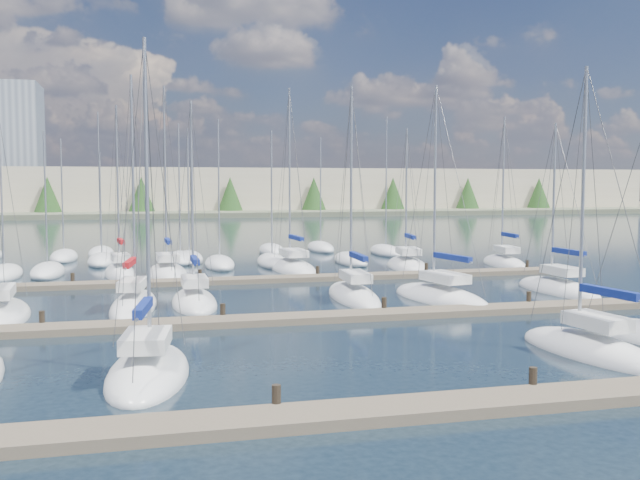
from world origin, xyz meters
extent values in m
plane|color=#182631|center=(0.00, 60.00, 0.00)|extent=(400.00, 400.00, 0.00)
cube|color=#6B5E4C|center=(0.00, 2.00, 0.15)|extent=(44.00, 1.80, 0.35)
cylinder|color=#2D261C|center=(-4.00, 2.90, 0.30)|extent=(0.26, 0.26, 1.10)
cylinder|color=#2D261C|center=(4.00, 2.90, 0.30)|extent=(0.26, 0.26, 1.10)
cube|color=#6B5E4C|center=(0.00, 16.00, 0.15)|extent=(44.00, 1.80, 0.35)
cylinder|color=#2D261C|center=(-12.00, 16.90, 0.30)|extent=(0.26, 0.26, 1.10)
cylinder|color=#2D261C|center=(-4.00, 16.90, 0.30)|extent=(0.26, 0.26, 1.10)
cylinder|color=#2D261C|center=(4.00, 16.90, 0.30)|extent=(0.26, 0.26, 1.10)
cylinder|color=#2D261C|center=(12.00, 16.90, 0.30)|extent=(0.26, 0.26, 1.10)
cube|color=#6B5E4C|center=(0.00, 30.00, 0.15)|extent=(44.00, 1.80, 0.35)
cylinder|color=#2D261C|center=(-12.00, 30.90, 0.30)|extent=(0.26, 0.26, 1.10)
cylinder|color=#2D261C|center=(-4.00, 30.90, 0.30)|extent=(0.26, 0.26, 1.10)
cylinder|color=#2D261C|center=(4.00, 30.90, 0.30)|extent=(0.26, 0.26, 1.10)
cylinder|color=#2D261C|center=(12.00, 30.90, 0.30)|extent=(0.26, 0.26, 1.10)
cylinder|color=#2D261C|center=(20.00, 30.90, 0.30)|extent=(0.26, 0.26, 1.10)
ellipsoid|color=white|center=(8.79, 6.98, 0.05)|extent=(3.28, 7.38, 1.60)
cube|color=silver|center=(8.84, 6.63, 1.35)|extent=(1.60, 2.65, 0.50)
cylinder|color=#9EA0A5|center=(8.70, 7.55, 5.98)|extent=(0.14, 0.14, 9.77)
cylinder|color=#9EA0A5|center=(8.92, 6.07, 2.40)|extent=(0.52, 2.98, 0.10)
cube|color=navy|center=(8.92, 6.07, 2.52)|extent=(0.69, 2.77, 0.30)
ellipsoid|color=white|center=(3.26, 35.99, 0.05)|extent=(3.35, 8.71, 1.60)
cube|color=maroon|center=(3.26, 35.99, 0.05)|extent=(1.72, 4.19, 0.12)
cube|color=silver|center=(3.29, 35.57, 1.35)|extent=(1.74, 3.08, 0.50)
cylinder|color=#9EA0A5|center=(3.22, 36.68, 7.38)|extent=(0.14, 0.14, 12.56)
cylinder|color=#9EA0A5|center=(3.33, 34.88, 2.40)|extent=(0.31, 3.59, 0.10)
cube|color=navy|center=(3.33, 34.88, 2.52)|extent=(0.49, 3.32, 0.30)
ellipsoid|color=white|center=(3.86, 21.74, 0.05)|extent=(2.64, 8.40, 1.60)
cube|color=silver|center=(3.84, 21.32, 1.35)|extent=(1.37, 2.96, 0.50)
cylinder|color=#9EA0A5|center=(3.89, 22.40, 6.53)|extent=(0.14, 0.14, 10.87)
cylinder|color=#9EA0A5|center=(3.81, 20.66, 2.40)|extent=(0.26, 3.49, 0.10)
cube|color=navy|center=(3.81, 20.66, 2.52)|extent=(0.45, 3.22, 0.30)
ellipsoid|color=white|center=(-5.99, 34.93, 0.05)|extent=(3.10, 7.64, 1.60)
cube|color=silver|center=(-5.97, 34.55, 1.35)|extent=(1.63, 2.70, 0.50)
cylinder|color=#9EA0A5|center=(-6.02, 35.53, 7.24)|extent=(0.14, 0.14, 12.27)
cylinder|color=#9EA0A5|center=(-5.94, 33.95, 2.40)|extent=(0.26, 3.16, 0.10)
cube|color=navy|center=(-5.94, 33.95, 2.52)|extent=(0.44, 2.91, 0.30)
ellipsoid|color=white|center=(-9.23, 35.43, 0.05)|extent=(2.97, 7.13, 1.60)
cube|color=black|center=(-9.23, 35.43, 0.05)|extent=(1.51, 3.43, 0.12)
cube|color=silver|center=(-9.18, 35.08, 1.35)|extent=(1.46, 2.55, 0.50)
cylinder|color=#9EA0A5|center=(-9.30, 35.98, 6.54)|extent=(0.14, 0.14, 10.88)
cylinder|color=#9EA0A5|center=(-9.11, 34.53, 2.40)|extent=(0.48, 2.89, 0.10)
cube|color=maroon|center=(-9.11, 34.53, 2.52)|extent=(0.65, 2.69, 0.30)
ellipsoid|color=white|center=(16.49, 21.32, 0.05)|extent=(2.67, 7.71, 1.60)
cube|color=silver|center=(16.50, 20.94, 1.35)|extent=(1.41, 2.72, 0.50)
cylinder|color=#9EA0A5|center=(16.46, 21.93, 5.60)|extent=(0.14, 0.14, 9.00)
cylinder|color=#9EA0A5|center=(16.53, 20.33, 2.40)|extent=(0.23, 3.20, 0.10)
cube|color=navy|center=(16.53, 20.33, 2.52)|extent=(0.42, 2.95, 0.30)
ellipsoid|color=white|center=(8.41, 20.14, 0.05)|extent=(4.24, 8.71, 1.60)
cube|color=black|center=(8.41, 20.14, 0.05)|extent=(2.14, 4.20, 0.12)
cube|color=silver|center=(8.49, 19.73, 1.35)|extent=(2.02, 3.15, 0.50)
cylinder|color=#9EA0A5|center=(8.29, 20.80, 6.51)|extent=(0.14, 0.14, 10.83)
cylinder|color=#9EA0A5|center=(8.61, 19.07, 2.40)|extent=(0.75, 3.46, 0.10)
cube|color=navy|center=(8.61, 19.07, 2.52)|extent=(0.90, 3.23, 0.30)
ellipsoid|color=white|center=(20.19, 34.68, 0.05)|extent=(3.09, 7.75, 1.60)
cube|color=black|center=(20.19, 34.68, 0.05)|extent=(1.57, 3.73, 0.12)
cube|color=silver|center=(20.15, 34.30, 1.35)|extent=(1.52, 2.76, 0.50)
cylinder|color=#9EA0A5|center=(20.27, 35.28, 6.44)|extent=(0.14, 0.14, 10.69)
cylinder|color=#9EA0A5|center=(20.08, 33.70, 2.40)|extent=(0.48, 3.16, 0.10)
cube|color=navy|center=(20.08, 33.70, 2.52)|extent=(0.65, 2.93, 0.30)
ellipsoid|color=white|center=(-5.00, 21.79, 0.05)|extent=(2.40, 6.74, 1.60)
cube|color=maroon|center=(-5.00, 21.79, 0.05)|extent=(1.25, 3.24, 0.12)
cube|color=silver|center=(-5.00, 21.45, 1.35)|extent=(1.31, 2.36, 0.50)
cylinder|color=#9EA0A5|center=(-5.00, 22.33, 5.98)|extent=(0.14, 0.14, 9.76)
cylinder|color=#9EA0A5|center=(-4.99, 20.91, 2.40)|extent=(0.12, 2.82, 0.10)
cube|color=navy|center=(-4.99, 20.91, 2.52)|extent=(0.32, 2.60, 0.30)
ellipsoid|color=white|center=(-8.12, 21.45, 0.05)|extent=(3.13, 7.96, 1.60)
cube|color=silver|center=(-8.17, 21.07, 1.35)|extent=(1.53, 2.84, 0.50)
cylinder|color=#9EA0A5|center=(-8.04, 22.07, 6.59)|extent=(0.14, 0.14, 10.99)
cylinder|color=#9EA0A5|center=(-8.24, 20.45, 2.40)|extent=(0.50, 3.24, 0.10)
cube|color=maroon|center=(-8.24, 20.45, 2.52)|extent=(0.66, 3.01, 0.30)
ellipsoid|color=white|center=(-7.47, 7.71, 0.05)|extent=(3.55, 7.36, 1.60)
cube|color=silver|center=(-7.52, 7.36, 1.35)|extent=(1.77, 2.65, 0.50)
cylinder|color=#9EA0A5|center=(-7.40, 8.27, 6.20)|extent=(0.14, 0.14, 10.19)
cylinder|color=#9EA0A5|center=(-7.59, 6.80, 2.40)|extent=(0.49, 2.96, 0.10)
cube|color=navy|center=(-7.59, 6.80, 2.52)|extent=(0.65, 2.75, 0.30)
ellipsoid|color=white|center=(12.20, 35.22, 0.05)|extent=(3.99, 8.22, 1.60)
cube|color=black|center=(12.20, 35.22, 0.05)|extent=(2.02, 3.96, 0.12)
cube|color=silver|center=(12.14, 34.83, 1.35)|extent=(1.94, 2.96, 0.50)
cylinder|color=#9EA0A5|center=(12.30, 35.84, 5.94)|extent=(0.14, 0.14, 9.69)
cylinder|color=#9EA0A5|center=(12.04, 34.21, 2.40)|extent=(0.62, 3.28, 0.10)
cube|color=navy|center=(12.04, 34.21, 2.52)|extent=(0.78, 3.05, 0.30)
cylinder|color=#9EA0A5|center=(-3.94, 43.45, 5.97)|extent=(0.12, 0.12, 10.14)
ellipsoid|color=white|center=(-3.94, 43.45, 0.25)|extent=(2.20, 6.40, 1.40)
cylinder|color=#9EA0A5|center=(-4.68, 43.24, 6.14)|extent=(0.12, 0.12, 10.49)
ellipsoid|color=white|center=(-4.68, 43.24, 0.25)|extent=(2.20, 6.40, 1.40)
cylinder|color=#9EA0A5|center=(9.07, 50.53, 5.93)|extent=(0.12, 0.12, 10.06)
ellipsoid|color=white|center=(9.07, 50.53, 0.25)|extent=(2.20, 6.40, 1.40)
cylinder|color=#9EA0A5|center=(-14.23, 47.33, 5.60)|extent=(0.12, 0.12, 9.39)
ellipsoid|color=white|center=(-14.23, 47.33, 0.25)|extent=(2.20, 6.40, 1.40)
cylinder|color=#9EA0A5|center=(-16.97, 36.19, 5.83)|extent=(0.12, 0.12, 9.85)
ellipsoid|color=white|center=(-16.97, 36.19, 0.25)|extent=(2.20, 6.40, 1.40)
cylinder|color=#9EA0A5|center=(-14.23, 36.83, 5.55)|extent=(0.12, 0.12, 9.30)
ellipsoid|color=white|center=(-14.23, 36.83, 0.25)|extent=(2.20, 6.40, 1.40)
cylinder|color=#9EA0A5|center=(13.97, 45.41, 6.74)|extent=(0.12, 0.12, 11.68)
ellipsoid|color=white|center=(13.97, 45.41, 0.25)|extent=(2.20, 6.40, 1.40)
cylinder|color=#9EA0A5|center=(2.31, 39.32, 5.78)|extent=(0.12, 0.12, 9.76)
ellipsoid|color=white|center=(2.31, 39.32, 0.25)|extent=(2.20, 6.40, 1.40)
cylinder|color=#9EA0A5|center=(-11.34, 49.91, 6.87)|extent=(0.12, 0.12, 11.95)
ellipsoid|color=white|center=(-11.34, 49.91, 0.25)|extent=(2.20, 6.40, 1.40)
cylinder|color=#9EA0A5|center=(8.76, 39.06, 5.13)|extent=(0.12, 0.12, 8.46)
ellipsoid|color=white|center=(8.76, 39.06, 0.25)|extent=(2.20, 6.40, 1.40)
cylinder|color=#9EA0A5|center=(-10.91, 43.47, 4.96)|extent=(0.12, 0.12, 8.12)
ellipsoid|color=white|center=(-10.91, 43.47, 0.25)|extent=(2.20, 6.40, 1.40)
cylinder|color=#9EA0A5|center=(4.00, 49.08, 5.90)|extent=(0.12, 0.12, 10.00)
ellipsoid|color=white|center=(4.00, 49.08, 0.25)|extent=(2.20, 6.40, 1.40)
cylinder|color=#9EA0A5|center=(-1.89, 38.97, 6.17)|extent=(0.12, 0.12, 10.54)
ellipsoid|color=white|center=(-1.89, 38.97, 0.25)|extent=(2.20, 6.40, 1.40)
cube|color=#666B51|center=(0.00, 150.00, 0.50)|extent=(400.00, 60.00, 1.00)
cube|color=beige|center=(10.00, 140.00, 5.00)|extent=(200.00, 12.00, 10.00)
cube|color=slate|center=(-40.00, 165.00, 15.00)|extent=(18.00, 15.00, 30.00)
cone|color=#284C1E|center=(-26.00, 133.00, 4.00)|extent=(6.00, 6.00, 8.00)
cone|color=#284C1E|center=(-8.00, 133.00, 4.00)|extent=(6.00, 6.00, 8.00)
cone|color=#284C1E|center=(10.00, 133.00, 4.00)|extent=(6.00, 6.00, 8.00)
cone|color=#284C1E|center=(28.00, 133.00, 4.00)|extent=(6.00, 6.00, 8.00)
cone|color=#284C1E|center=(46.00, 133.00, 4.00)|extent=(6.00, 6.00, 8.00)
cone|color=#284C1E|center=(64.00, 133.00, 4.00)|extent=(6.00, 6.00, 8.00)
cone|color=#284C1E|center=(82.00, 133.00, 4.00)|extent=(6.00, 6.00, 8.00)
camera|label=1|loc=(-7.49, -16.36, 6.44)|focal=40.00mm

